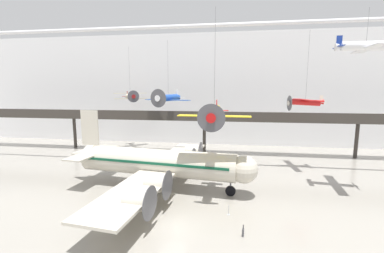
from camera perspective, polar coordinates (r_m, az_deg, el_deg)
ground_plane at (r=27.75m, az=-4.18°, el=-21.16°), size 260.00×260.00×0.00m
hangar_back_wall at (r=64.53m, az=3.75°, el=8.18°), size 140.00×3.00×26.88m
mezzanine_walkway at (r=53.67m, az=2.67°, el=1.78°), size 110.00×3.20×9.13m
ceiling_truss_beam at (r=43.24m, az=1.18°, el=21.46°), size 120.00×0.60×0.60m
airliner_silver_main at (r=35.86m, az=-7.96°, el=-7.94°), size 27.75×31.76×10.63m
suspended_plane_red_highwing at (r=46.06m, az=23.88°, el=5.01°), size 5.76×7.05×12.77m
suspended_plane_blue_trainer at (r=51.37m, az=-5.28°, el=6.34°), size 9.63×8.17×12.68m
suspended_plane_white_twin at (r=38.38m, az=34.19°, el=14.57°), size 6.67×8.19×5.75m
suspended_plane_cream_biplane at (r=60.45m, az=-13.56°, el=6.52°), size 6.57×6.10×12.18m
suspended_plane_yellow_lowwing at (r=30.70m, az=4.96°, el=3.04°), size 8.69×7.10×13.80m
stanchion_barrier at (r=29.86m, az=8.12°, el=-18.27°), size 0.36×0.36×1.08m
info_sign_pedestal at (r=26.34m, az=11.29°, el=-21.92°), size 0.22×0.77×1.24m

